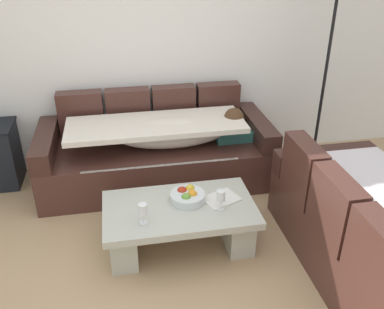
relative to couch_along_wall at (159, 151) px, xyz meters
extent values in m
plane|color=tan|center=(-0.11, -1.62, -0.33)|extent=(14.00, 14.00, 0.00)
cube|color=white|center=(-0.11, 0.53, 1.02)|extent=(9.00, 0.10, 2.70)
cube|color=#452721|center=(-0.03, -0.02, -0.12)|extent=(2.28, 0.92, 0.42)
cube|color=#452721|center=(-0.75, 0.36, 0.32)|extent=(0.45, 0.16, 0.46)
cube|color=#452721|center=(-0.27, 0.36, 0.32)|extent=(0.45, 0.16, 0.46)
cube|color=#452721|center=(0.21, 0.36, 0.32)|extent=(0.45, 0.16, 0.46)
cube|color=#452721|center=(0.69, 0.36, 0.32)|extent=(0.45, 0.16, 0.46)
cube|color=#371F1A|center=(-1.08, -0.02, 0.19)|extent=(0.18, 0.92, 0.20)
cube|color=#371F1A|center=(1.02, -0.02, 0.19)|extent=(0.18, 0.92, 0.20)
cube|color=#2D6660|center=(0.75, -0.03, 0.14)|extent=(0.36, 0.28, 0.11)
sphere|color=tan|center=(0.75, -0.07, 0.30)|extent=(0.21, 0.21, 0.21)
sphere|color=#4C331E|center=(0.75, -0.07, 0.33)|extent=(0.20, 0.20, 0.20)
ellipsoid|color=silver|center=(0.13, -0.07, 0.23)|extent=(1.10, 0.44, 0.28)
cube|color=silver|center=(-0.03, -0.09, 0.33)|extent=(1.70, 0.60, 0.05)
cube|color=silver|center=(-0.03, -0.46, -0.10)|extent=(1.44, 0.04, 0.38)
cube|color=#452721|center=(1.39, -1.67, -0.12)|extent=(0.92, 1.92, 0.42)
cube|color=#452721|center=(1.01, -2.19, 0.32)|extent=(0.16, 0.49, 0.46)
cube|color=#452721|center=(1.01, -1.67, 0.32)|extent=(0.16, 0.49, 0.46)
cube|color=#452721|center=(1.01, -1.15, 0.32)|extent=(0.16, 0.49, 0.46)
cube|color=#371F1A|center=(1.39, -0.80, 0.19)|extent=(0.92, 0.18, 0.20)
cube|color=#B4B8AC|center=(0.03, -1.07, 0.02)|extent=(1.20, 0.68, 0.06)
cube|color=#B4B8AC|center=(-0.43, -1.07, -0.17)|extent=(0.20, 0.54, 0.32)
cube|color=#B4B8AC|center=(0.49, -1.07, -0.17)|extent=(0.20, 0.54, 0.32)
cylinder|color=silver|center=(0.11, -1.01, 0.08)|extent=(0.28, 0.28, 0.07)
sphere|color=orange|center=(0.15, -1.02, 0.11)|extent=(0.08, 0.08, 0.08)
sphere|color=#B02C1A|center=(0.07, -0.95, 0.11)|extent=(0.08, 0.08, 0.08)
sphere|color=#679D3B|center=(0.09, -1.06, 0.11)|extent=(0.08, 0.08, 0.08)
sphere|color=gold|center=(0.14, -0.94, 0.11)|extent=(0.08, 0.08, 0.08)
cylinder|color=silver|center=(-0.26, -1.23, 0.05)|extent=(0.06, 0.06, 0.01)
cylinder|color=silver|center=(-0.26, -1.23, 0.09)|extent=(0.01, 0.01, 0.07)
cylinder|color=silver|center=(-0.26, -1.23, 0.17)|extent=(0.07, 0.07, 0.08)
cylinder|color=silver|center=(0.34, -1.17, 0.05)|extent=(0.06, 0.06, 0.01)
cylinder|color=silver|center=(0.34, -1.17, 0.09)|extent=(0.01, 0.01, 0.07)
cylinder|color=silver|center=(0.34, -1.17, 0.17)|extent=(0.07, 0.07, 0.08)
cube|color=white|center=(0.38, -1.04, 0.05)|extent=(0.34, 0.30, 0.01)
cylinder|color=black|center=(1.74, 0.08, -0.32)|extent=(0.28, 0.28, 0.02)
cylinder|color=black|center=(1.74, 0.08, 0.59)|extent=(0.03, 0.03, 1.80)
camera|label=1|loc=(-0.38, -3.77, 1.95)|focal=39.17mm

